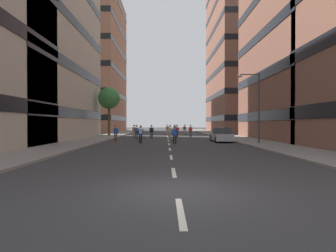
{
  "coord_description": "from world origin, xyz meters",
  "views": [
    {
      "loc": [
        -0.34,
        -8.17,
        2.0
      ],
      "look_at": [
        0.0,
        27.1,
        1.63
      ],
      "focal_mm": 29.59,
      "sensor_mm": 36.0,
      "label": 1
    }
  ],
  "objects_px": {
    "skater_3": "(141,133)",
    "skater_5": "(185,129)",
    "skater_2": "(167,129)",
    "skater_1": "(170,132)",
    "skater_6": "(152,131)",
    "street_tree_near": "(109,98)",
    "skater_8": "(134,130)",
    "skater_10": "(177,131)",
    "streetlamp_right": "(255,100)",
    "skater_0": "(136,131)",
    "skater_7": "(175,129)",
    "skater_9": "(116,132)",
    "parked_car_near": "(221,135)",
    "skater_11": "(191,130)",
    "skater_4": "(175,134)"
  },
  "relations": [
    {
      "from": "skater_9",
      "to": "skater_10",
      "type": "xyz_separation_m",
      "value": [
        7.08,
        7.51,
        0.0
      ]
    },
    {
      "from": "skater_0",
      "to": "skater_4",
      "type": "xyz_separation_m",
      "value": [
        4.52,
        -9.34,
        -0.03
      ]
    },
    {
      "from": "skater_4",
      "to": "skater_9",
      "type": "distance_m",
      "value": 8.02
    },
    {
      "from": "skater_2",
      "to": "skater_9",
      "type": "distance_m",
      "value": 17.19
    },
    {
      "from": "streetlamp_right",
      "to": "skater_0",
      "type": "height_order",
      "value": "streetlamp_right"
    },
    {
      "from": "skater_5",
      "to": "skater_6",
      "type": "distance_m",
      "value": 12.89
    },
    {
      "from": "skater_4",
      "to": "skater_11",
      "type": "distance_m",
      "value": 14.4
    },
    {
      "from": "skater_3",
      "to": "skater_5",
      "type": "bearing_deg",
      "value": 74.77
    },
    {
      "from": "skater_5",
      "to": "skater_7",
      "type": "bearing_deg",
      "value": 146.96
    },
    {
      "from": "skater_4",
      "to": "skater_8",
      "type": "xyz_separation_m",
      "value": [
        -5.23,
        12.98,
        0.0
      ]
    },
    {
      "from": "skater_0",
      "to": "streetlamp_right",
      "type": "bearing_deg",
      "value": -37.29
    },
    {
      "from": "skater_1",
      "to": "skater_6",
      "type": "height_order",
      "value": "same"
    },
    {
      "from": "skater_2",
      "to": "skater_10",
      "type": "xyz_separation_m",
      "value": [
        1.26,
        -8.67,
        -0.03
      ]
    },
    {
      "from": "skater_0",
      "to": "skater_1",
      "type": "relative_size",
      "value": 1.0
    },
    {
      "from": "skater_8",
      "to": "street_tree_near",
      "type": "bearing_deg",
      "value": 143.29
    },
    {
      "from": "street_tree_near",
      "to": "skater_2",
      "type": "relative_size",
      "value": 4.08
    },
    {
      "from": "skater_2",
      "to": "skater_5",
      "type": "height_order",
      "value": "same"
    },
    {
      "from": "street_tree_near",
      "to": "skater_6",
      "type": "relative_size",
      "value": 4.08
    },
    {
      "from": "streetlamp_right",
      "to": "skater_8",
      "type": "xyz_separation_m",
      "value": [
        -12.74,
        12.79,
        -3.15
      ]
    },
    {
      "from": "street_tree_near",
      "to": "skater_0",
      "type": "relative_size",
      "value": 4.08
    },
    {
      "from": "parked_car_near",
      "to": "skater_11",
      "type": "relative_size",
      "value": 2.47
    },
    {
      "from": "skater_6",
      "to": "skater_5",
      "type": "bearing_deg",
      "value": 66.71
    },
    {
      "from": "skater_2",
      "to": "skater_11",
      "type": "xyz_separation_m",
      "value": [
        3.28,
        -6.95,
        -0.03
      ]
    },
    {
      "from": "skater_0",
      "to": "skater_2",
      "type": "bearing_deg",
      "value": 71.2
    },
    {
      "from": "skater_5",
      "to": "skater_9",
      "type": "relative_size",
      "value": 1.0
    },
    {
      "from": "skater_11",
      "to": "skater_6",
      "type": "bearing_deg",
      "value": -142.33
    },
    {
      "from": "skater_7",
      "to": "skater_8",
      "type": "distance_m",
      "value": 11.58
    },
    {
      "from": "skater_1",
      "to": "skater_10",
      "type": "distance_m",
      "value": 5.71
    },
    {
      "from": "skater_4",
      "to": "skater_7",
      "type": "xyz_separation_m",
      "value": [
        0.79,
        22.87,
        0.0
      ]
    },
    {
      "from": "skater_6",
      "to": "skater_10",
      "type": "height_order",
      "value": "same"
    },
    {
      "from": "skater_8",
      "to": "skater_10",
      "type": "relative_size",
      "value": 1.0
    },
    {
      "from": "skater_9",
      "to": "skater_6",
      "type": "bearing_deg",
      "value": 53.85
    },
    {
      "from": "streetlamp_right",
      "to": "skater_2",
      "type": "distance_m",
      "value": 22.6
    },
    {
      "from": "skater_4",
      "to": "skater_7",
      "type": "relative_size",
      "value": 1.0
    },
    {
      "from": "street_tree_near",
      "to": "skater_1",
      "type": "distance_m",
      "value": 13.74
    },
    {
      "from": "skater_9",
      "to": "skater_5",
      "type": "bearing_deg",
      "value": 62.51
    },
    {
      "from": "skater_9",
      "to": "skater_3",
      "type": "bearing_deg",
      "value": -52.02
    },
    {
      "from": "skater_3",
      "to": "skater_0",
      "type": "bearing_deg",
      "value": 98.66
    },
    {
      "from": "skater_0",
      "to": "skater_6",
      "type": "distance_m",
      "value": 1.97
    },
    {
      "from": "skater_1",
      "to": "skater_9",
      "type": "bearing_deg",
      "value": -162.59
    },
    {
      "from": "parked_car_near",
      "to": "skater_5",
      "type": "height_order",
      "value": "skater_5"
    },
    {
      "from": "skater_3",
      "to": "skater_9",
      "type": "height_order",
      "value": "same"
    },
    {
      "from": "parked_car_near",
      "to": "skater_3",
      "type": "height_order",
      "value": "skater_3"
    },
    {
      "from": "skater_3",
      "to": "skater_7",
      "type": "bearing_deg",
      "value": 79.6
    },
    {
      "from": "streetlamp_right",
      "to": "skater_0",
      "type": "relative_size",
      "value": 3.65
    },
    {
      "from": "skater_0",
      "to": "skater_6",
      "type": "height_order",
      "value": "same"
    },
    {
      "from": "skater_5",
      "to": "skater_8",
      "type": "relative_size",
      "value": 1.0
    },
    {
      "from": "skater_6",
      "to": "skater_9",
      "type": "xyz_separation_m",
      "value": [
        -3.69,
        -5.06,
        -0.03
      ]
    },
    {
      "from": "skater_1",
      "to": "skater_9",
      "type": "distance_m",
      "value": 6.32
    },
    {
      "from": "skater_6",
      "to": "skater_7",
      "type": "xyz_separation_m",
      "value": [
        3.44,
        12.91,
        -0.03
      ]
    }
  ]
}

